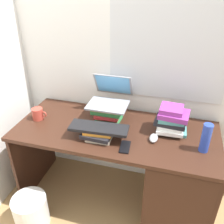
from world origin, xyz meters
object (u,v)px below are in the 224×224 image
Objects in this scene: cell_phone at (125,147)px; book_stack_side at (172,120)px; desk at (163,174)px; water_bottle at (206,138)px; laptop at (110,96)px; book_stack_tall at (108,112)px; book_stack_keyboard_riser at (99,133)px; keyboard at (99,128)px; wastebasket at (31,211)px; computer_mouse at (154,138)px; mug at (38,114)px.

book_stack_side is at bearing 39.70° from cell_phone.
water_bottle is at bearing -13.33° from desk.
cell_phone is at bearing -60.35° from laptop.
book_stack_keyboard_riser is (0.01, -0.26, -0.03)m from book_stack_tall.
laptop is at bearing 168.09° from book_stack_side.
wastebasket is at bearing -151.18° from keyboard.
laptop reaches higher than wastebasket.
cell_phone is at bearing -135.42° from book_stack_side.
laptop is 2.45× the size of cell_phone.
book_stack_tall is 0.56× the size of keyboard.
book_stack_tall reaches higher than book_stack_keyboard_riser.
water_bottle is 0.54m from cell_phone.
mug is (-0.95, 0.03, 0.03)m from computer_mouse.
desk is 6.60× the size of book_stack_tall.
book_stack_keyboard_riser is 0.22m from cell_phone.
water_bottle is at bearing -20.25° from laptop.
desk is at bearing 16.17° from computer_mouse.
water_bottle reaches higher than keyboard.
mug is at bearing 177.26° from water_bottle.
book_stack_side is 0.19m from computer_mouse.
mug is (-0.56, 0.12, -0.04)m from keyboard.
cell_phone is at bearing -12.81° from mug.
cell_phone reaches higher than wastebasket.
laptop reaches higher than book_stack_tall.
wastebasket is (-0.48, -0.31, -0.63)m from book_stack_keyboard_riser.
cell_phone is at bearing -167.60° from water_bottle.
laptop reaches higher than cell_phone.
book_stack_tall reaches higher than computer_mouse.
wastebasket is (-0.97, -0.53, -0.70)m from book_stack_side.
book_stack_keyboard_riser is 0.73m from water_bottle.
desk is 12.25× the size of mug.
book_stack_side reaches higher than cell_phone.
book_stack_tall reaches higher than mug.
desk reaches higher than wastebasket.
water_bottle is 1.44m from wastebasket.
laptop is at bearing 156.62° from desk.
book_stack_tall is at bearing 175.32° from book_stack_side.
water_bottle reaches higher than cell_phone.
water_bottle is at bearing 4.12° from book_stack_keyboard_riser.
cell_phone is (0.22, -0.32, -0.06)m from book_stack_tall.
computer_mouse is at bearing 24.22° from wastebasket.
book_stack_tall is at bearing 163.19° from desk.
book_stack_side is 1.96× the size of mug.
water_bottle is (0.73, 0.05, 0.07)m from book_stack_keyboard_riser.
book_stack_keyboard_riser reaches higher than desk.
water_bottle reaches higher than book_stack_tall.
book_stack_side reaches higher than desk.
book_stack_side is (0.01, 0.11, 0.43)m from desk.
keyboard reaches higher than computer_mouse.
wastebasket is (-0.97, -0.42, -0.26)m from desk.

